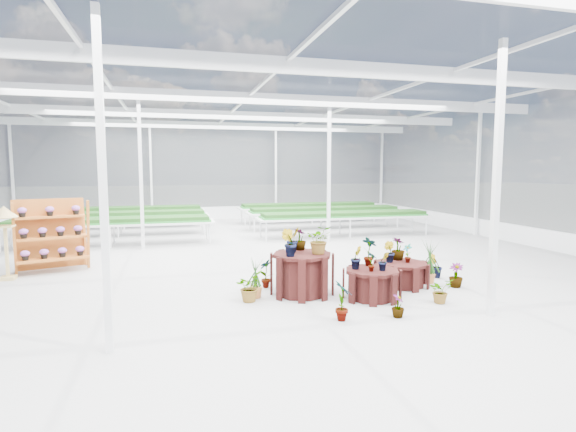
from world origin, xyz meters
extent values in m
plane|color=gray|center=(0.00, 0.00, 0.00)|extent=(24.00, 24.00, 0.00)
cylinder|color=black|center=(0.29, -2.00, 0.41)|extent=(1.49, 1.49, 0.82)
cylinder|color=black|center=(1.49, -2.60, 0.28)|extent=(1.40, 1.40, 0.56)
cylinder|color=black|center=(2.49, -1.90, 0.25)|extent=(1.16, 1.16, 0.50)
imported|color=#183F14|center=(0.16, -1.83, 1.07)|extent=(0.35, 0.33, 0.50)
imported|color=#183F14|center=(0.60, -2.13, 1.09)|extent=(0.60, 0.55, 0.55)
imported|color=#183F14|center=(0.35, -1.63, 1.04)|extent=(0.34, 0.34, 0.44)
imported|color=#183F14|center=(-0.04, -2.22, 1.07)|extent=(0.36, 0.35, 0.51)
imported|color=#183F14|center=(1.22, -2.46, 0.78)|extent=(0.30, 0.31, 0.44)
imported|color=#183F14|center=(1.65, -2.74, 0.74)|extent=(0.21, 0.18, 0.36)
imported|color=#183F14|center=(1.57, -2.28, 0.85)|extent=(0.34, 0.37, 0.58)
imported|color=#183F14|center=(1.41, -2.74, 0.75)|extent=(0.18, 0.22, 0.37)
imported|color=#183F14|center=(2.24, -1.81, 0.72)|extent=(0.26, 0.29, 0.44)
imported|color=#183F14|center=(2.60, -1.95, 0.70)|extent=(0.20, 0.24, 0.40)
imported|color=#183F14|center=(2.54, -1.65, 0.75)|extent=(0.37, 0.37, 0.49)
imported|color=#183F14|center=(-0.79, -2.18, 0.28)|extent=(0.62, 0.65, 0.56)
imported|color=#183F14|center=(-0.28, -1.30, 0.31)|extent=(0.39, 0.34, 0.61)
imported|color=#183F14|center=(0.48, -3.64, 0.34)|extent=(0.25, 0.36, 0.68)
imported|color=#183F14|center=(1.44, -3.70, 0.19)|extent=(0.29, 0.29, 0.38)
imported|color=#183F14|center=(2.58, -3.18, 0.23)|extent=(0.48, 0.43, 0.46)
imported|color=#183F14|center=(3.53, -2.29, 0.25)|extent=(0.40, 0.40, 0.51)
imported|color=#183F14|center=(3.59, -1.46, 0.27)|extent=(0.32, 0.27, 0.55)
imported|color=#183F14|center=(2.67, -1.07, 0.29)|extent=(0.39, 0.35, 0.57)
imported|color=#183F14|center=(0.99, -0.84, 0.25)|extent=(0.37, 0.37, 0.50)
imported|color=#183F14|center=(0.34, -0.93, 0.33)|extent=(0.75, 0.77, 0.65)
camera|label=1|loc=(-2.16, -10.23, 2.45)|focal=28.00mm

